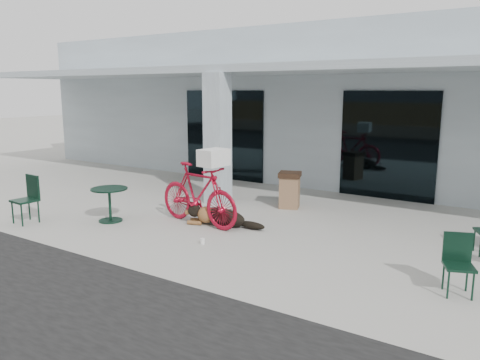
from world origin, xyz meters
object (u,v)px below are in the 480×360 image
Objects in this scene: cafe_table_near at (110,205)px; cafe_chair_near at (25,200)px; bicycle at (198,194)px; cafe_chair_far_a at (459,266)px; dog at (221,216)px; trash_receptacle at (290,190)px.

cafe_chair_near is (-1.36, -1.05, 0.14)m from cafe_table_near.
cafe_chair_near is at bearing 128.98° from bicycle.
cafe_table_near is 6.70m from cafe_chair_far_a.
cafe_table_near is (-2.15, -0.99, 0.14)m from dog.
trash_receptacle is at bearing -14.29° from bicycle.
cafe_chair_far_a is at bearing -30.13° from dog.
dog is 1.50× the size of trash_receptacle.
cafe_chair_near is at bearing -142.35° from cafe_table_near.
bicycle is 2.46m from trash_receptacle.
cafe_chair_near reaches higher than cafe_table_near.
bicycle is 2.14× the size of cafe_chair_near.
cafe_chair_far_a is at bearing 0.52° from cafe_table_near.
dog is 1.53× the size of cafe_chair_far_a.
bicycle is at bearing 25.54° from cafe_table_near.
bicycle is 3.59m from cafe_chair_near.
cafe_table_near is 0.77× the size of cafe_chair_near.
trash_receptacle is at bearing 122.11° from cafe_chair_far_a.
bicycle is 0.64m from dog.
cafe_table_near is at bearing 123.21° from bicycle.
cafe_chair_near is 8.14m from cafe_chair_far_a.
cafe_chair_near is (-3.07, -1.86, -0.14)m from bicycle.
dog is 1.68× the size of cafe_table_near.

